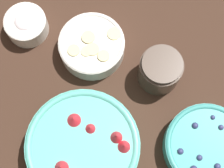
% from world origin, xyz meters
% --- Properties ---
extents(ground_plane, '(4.00, 4.00, 0.00)m').
position_xyz_m(ground_plane, '(0.00, 0.00, 0.00)').
color(ground_plane, '#382319').
extents(bowl_strawberries, '(0.24, 0.24, 0.10)m').
position_xyz_m(bowl_strawberries, '(0.07, 0.11, 0.04)').
color(bowl_strawberries, '#56B7A8').
rests_on(bowl_strawberries, ground_plane).
extents(bowl_blueberries, '(0.18, 0.18, 0.06)m').
position_xyz_m(bowl_blueberries, '(-0.19, 0.07, 0.03)').
color(bowl_blueberries, teal).
rests_on(bowl_blueberries, ground_plane).
extents(bowl_bananas, '(0.15, 0.15, 0.05)m').
position_xyz_m(bowl_bananas, '(0.09, -0.12, 0.03)').
color(bowl_bananas, silver).
rests_on(bowl_bananas, ground_plane).
extents(bowl_cream, '(0.10, 0.10, 0.06)m').
position_xyz_m(bowl_cream, '(0.25, -0.15, 0.03)').
color(bowl_cream, white).
rests_on(bowl_cream, ground_plane).
extents(jar_chocolate, '(0.10, 0.10, 0.09)m').
position_xyz_m(jar_chocolate, '(-0.07, -0.08, 0.04)').
color(jar_chocolate, '#4C3D33').
rests_on(jar_chocolate, ground_plane).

